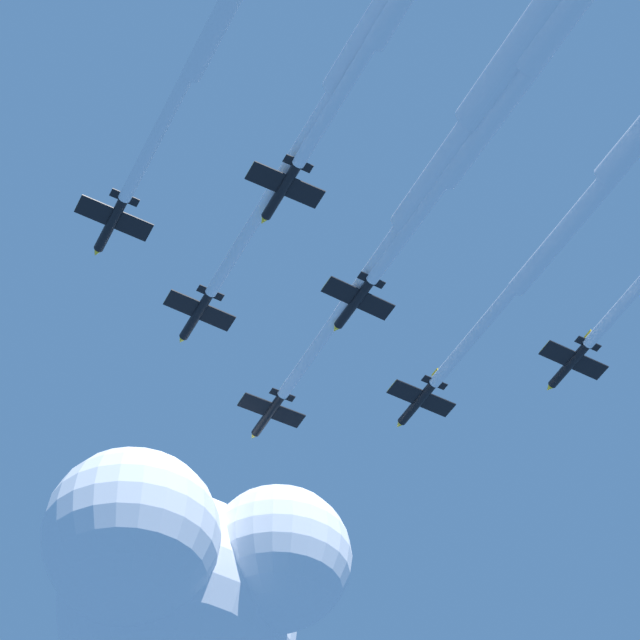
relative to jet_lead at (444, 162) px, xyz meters
name	(u,v)px	position (x,y,z in m)	size (l,w,h in m)	color
jet_lead	(444,162)	(0.00, 0.00, 0.00)	(56.67, 53.53, 3.76)	black
jet_port_inner	(379,14)	(-19.70, 1.44, 0.68)	(57.87, 55.13, 3.88)	black
cloud_puff	(184,587)	(57.34, 52.09, -6.28)	(52.25, 41.63, 35.11)	white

